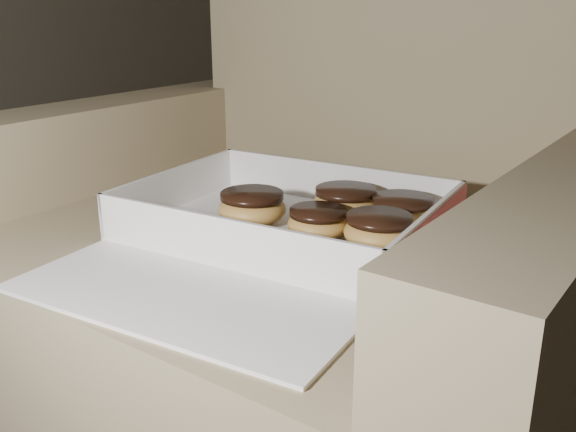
# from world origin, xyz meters

# --- Properties ---
(armchair) EXTENTS (0.94, 0.79, 0.98)m
(armchair) POSITION_xyz_m (-0.21, 0.36, 0.31)
(armchair) COLOR #847754
(armchair) RESTS_ON floor
(bakery_box) EXTENTS (0.47, 0.53, 0.07)m
(bakery_box) POSITION_xyz_m (-0.17, 0.24, 0.45)
(bakery_box) COLOR white
(bakery_box) RESTS_ON armchair
(donut_a) EXTENTS (0.10, 0.10, 0.05)m
(donut_a) POSITION_xyz_m (-0.23, 0.27, 0.47)
(donut_a) COLOR #E1A44E
(donut_a) RESTS_ON bakery_box
(donut_b) EXTENTS (0.09, 0.09, 0.05)m
(donut_b) POSITION_xyz_m (-0.04, 0.29, 0.47)
(donut_b) COLOR #E1A44E
(donut_b) RESTS_ON bakery_box
(donut_c) EXTENTS (0.08, 0.08, 0.04)m
(donut_c) POSITION_xyz_m (-0.12, 0.28, 0.47)
(donut_c) COLOR #E1A44E
(donut_c) RESTS_ON bakery_box
(donut_d) EXTENTS (0.09, 0.09, 0.05)m
(donut_d) POSITION_xyz_m (-0.05, 0.38, 0.47)
(donut_d) COLOR #E1A44E
(donut_d) RESTS_ON bakery_box
(donut_e) EXTENTS (0.10, 0.10, 0.05)m
(donut_e) POSITION_xyz_m (-0.13, 0.37, 0.47)
(donut_e) COLOR #E1A44E
(donut_e) RESTS_ON bakery_box
(crumb_a) EXTENTS (0.01, 0.01, 0.00)m
(crumb_a) POSITION_xyz_m (-0.15, 0.15, 0.45)
(crumb_a) COLOR black
(crumb_a) RESTS_ON bakery_box
(crumb_b) EXTENTS (0.01, 0.01, 0.00)m
(crumb_b) POSITION_xyz_m (-0.07, 0.28, 0.45)
(crumb_b) COLOR black
(crumb_b) RESTS_ON bakery_box
(crumb_c) EXTENTS (0.01, 0.01, 0.00)m
(crumb_c) POSITION_xyz_m (0.02, 0.25, 0.45)
(crumb_c) COLOR black
(crumb_c) RESTS_ON bakery_box
(crumb_d) EXTENTS (0.01, 0.01, 0.00)m
(crumb_d) POSITION_xyz_m (-0.32, 0.18, 0.45)
(crumb_d) COLOR black
(crumb_d) RESTS_ON bakery_box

